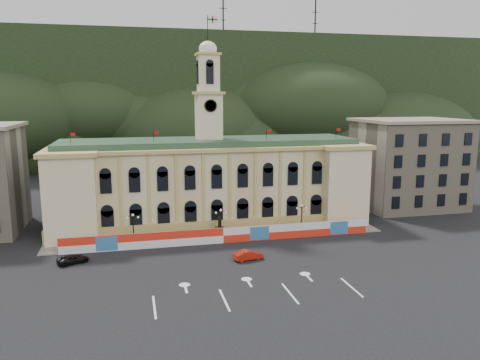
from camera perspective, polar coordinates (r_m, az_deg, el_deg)
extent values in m
plane|color=black|center=(62.02, 0.69, -11.82)|extent=(260.00, 260.00, 0.00)
cube|color=black|center=(186.34, -9.05, 9.67)|extent=(230.00, 70.00, 44.00)
cube|color=#595651|center=(172.99, 3.31, 12.40)|extent=(22.00, 8.00, 14.00)
cube|color=#595651|center=(167.38, -25.38, 10.16)|extent=(16.00, 7.00, 10.00)
cylinder|color=black|center=(176.18, -2.06, 18.91)|extent=(0.50, 0.50, 20.00)
cylinder|color=black|center=(186.10, 9.15, 18.32)|extent=(0.50, 0.50, 20.00)
cube|color=beige|center=(86.49, -3.75, -0.66)|extent=(55.00, 15.00, 14.00)
cube|color=tan|center=(80.35, -2.78, -5.75)|extent=(56.00, 0.80, 2.40)
cube|color=tan|center=(85.42, -3.80, 4.15)|extent=(56.20, 16.20, 0.60)
cube|color=#2D4B33|center=(85.35, -3.81, 4.62)|extent=(53.00, 13.00, 1.20)
cube|color=beige|center=(84.95, -19.47, -1.43)|extent=(8.00, 17.00, 14.00)
cube|color=beige|center=(92.28, 10.91, -0.14)|extent=(8.00, 17.00, 14.00)
cube|color=beige|center=(85.03, -3.84, 7.71)|extent=(4.40, 4.40, 8.00)
cube|color=tan|center=(84.96, -3.88, 10.54)|extent=(5.20, 5.20, 0.50)
cube|color=beige|center=(85.04, -3.91, 12.76)|extent=(3.60, 3.60, 6.50)
cube|color=tan|center=(85.26, -3.93, 15.04)|extent=(4.20, 4.20, 0.40)
cylinder|color=black|center=(82.70, -3.60, 9.03)|extent=(2.20, 0.20, 2.20)
ellipsoid|color=white|center=(85.35, -3.94, 15.64)|extent=(3.20, 3.20, 2.72)
cylinder|color=black|center=(85.71, -3.97, 17.77)|extent=(0.12, 0.12, 5.00)
cube|color=white|center=(86.12, -3.36, 18.95)|extent=(1.80, 0.04, 1.20)
cube|color=#B50C0B|center=(86.09, -3.36, 18.96)|extent=(1.80, 0.02, 0.22)
cube|color=#B50C0B|center=(86.09, -3.36, 18.96)|extent=(0.22, 0.02, 1.20)
cube|color=tan|center=(104.73, 19.84, 1.76)|extent=(20.00, 16.00, 18.00)
cube|color=gray|center=(103.88, 20.15, 6.84)|extent=(21.00, 17.00, 0.60)
cube|color=red|center=(75.43, -2.06, -6.77)|extent=(50.00, 0.25, 2.50)
cube|color=teal|center=(74.14, -15.94, -7.48)|extent=(3.20, 0.05, 2.20)
cube|color=teal|center=(76.63, 2.40, -6.50)|extent=(3.20, 0.05, 2.20)
cube|color=teal|center=(81.38, 11.99, -5.72)|extent=(3.20, 0.05, 2.20)
cube|color=slate|center=(78.36, -2.44, -7.02)|extent=(56.00, 5.50, 0.16)
cube|color=#595651|center=(78.36, -2.48, -6.39)|extent=(1.40, 1.40, 1.80)
cylinder|color=black|center=(77.89, -2.49, -5.19)|extent=(0.60, 0.60, 1.60)
sphere|color=black|center=(77.65, -2.50, -4.55)|extent=(0.44, 0.44, 0.44)
cylinder|color=black|center=(76.39, -12.80, -7.67)|extent=(0.44, 0.44, 0.30)
cylinder|color=black|center=(75.75, -12.87, -6.05)|extent=(0.18, 0.18, 4.80)
cube|color=black|center=(75.15, -12.94, -4.37)|extent=(1.60, 0.08, 0.08)
sphere|color=silver|center=(75.19, -13.54, -4.50)|extent=(0.36, 0.36, 0.36)
sphere|color=silver|center=(75.18, -12.32, -4.45)|extent=(0.36, 0.36, 0.36)
sphere|color=silver|center=(75.08, -12.95, -4.18)|extent=(0.40, 0.40, 0.40)
cylinder|color=black|center=(77.63, -2.34, -7.13)|extent=(0.44, 0.44, 0.30)
cylinder|color=black|center=(76.99, -2.35, -5.53)|extent=(0.18, 0.18, 4.80)
cube|color=black|center=(76.40, -2.36, -3.87)|extent=(1.60, 0.08, 0.08)
sphere|color=silver|center=(76.30, -2.95, -4.01)|extent=(0.36, 0.36, 0.36)
sphere|color=silver|center=(76.59, -1.77, -3.95)|extent=(0.36, 0.36, 0.36)
sphere|color=silver|center=(76.34, -2.37, -3.69)|extent=(0.40, 0.40, 0.40)
cylinder|color=black|center=(81.30, 7.46, -6.41)|extent=(0.44, 0.44, 0.30)
cylinder|color=black|center=(80.69, 7.50, -4.87)|extent=(0.18, 0.18, 4.80)
cube|color=black|center=(80.13, 7.53, -3.29)|extent=(1.60, 0.08, 0.08)
sphere|color=silver|center=(79.89, 6.99, -3.43)|extent=(0.36, 0.36, 0.36)
sphere|color=silver|center=(80.44, 8.07, -3.36)|extent=(0.36, 0.36, 0.36)
sphere|color=silver|center=(80.07, 7.54, -3.11)|extent=(0.40, 0.40, 0.40)
imported|color=#A11A0B|center=(68.13, 1.02, -9.12)|extent=(3.21, 4.93, 1.43)
imported|color=black|center=(70.84, -19.69, -9.07)|extent=(5.23, 5.85, 1.21)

